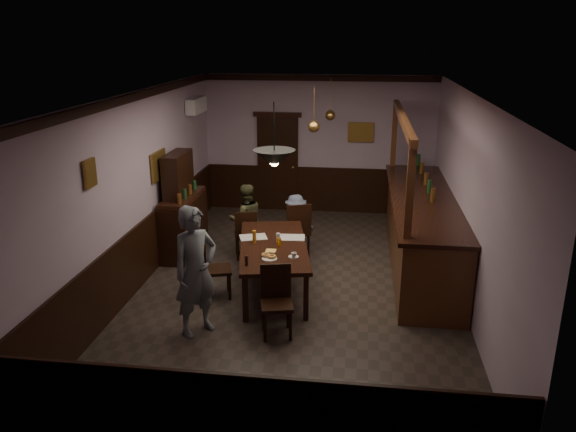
% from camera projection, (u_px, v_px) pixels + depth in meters
% --- Properties ---
extents(room, '(5.01, 8.01, 3.01)m').
position_uv_depth(room, '(298.00, 195.00, 8.47)').
color(room, '#2D2621').
rests_on(room, ground).
extents(dining_table, '(1.39, 2.35, 0.75)m').
position_uv_depth(dining_table, '(273.00, 248.00, 8.60)').
color(dining_table, black).
rests_on(dining_table, ground).
extents(chair_far_left, '(0.48, 0.48, 0.90)m').
position_uv_depth(chair_far_left, '(246.00, 232.00, 9.85)').
color(chair_far_left, black).
rests_on(chair_far_left, ground).
extents(chair_far_right, '(0.56, 0.56, 1.02)m').
position_uv_depth(chair_far_right, '(298.00, 228.00, 9.87)').
color(chair_far_right, black).
rests_on(chair_far_right, ground).
extents(chair_near, '(0.49, 0.49, 0.94)m').
position_uv_depth(chair_near, '(276.00, 297.00, 7.40)').
color(chair_near, black).
rests_on(chair_near, ground).
extents(chair_side, '(0.50, 0.50, 0.93)m').
position_uv_depth(chair_side, '(212.00, 265.00, 8.41)').
color(chair_side, black).
rests_on(chair_side, ground).
extents(person_standing, '(0.74, 0.76, 1.76)m').
position_uv_depth(person_standing, '(196.00, 271.00, 7.30)').
color(person_standing, slate).
rests_on(person_standing, ground).
extents(person_seated_left, '(0.78, 0.71, 1.29)m').
position_uv_depth(person_seated_left, '(246.00, 219.00, 10.06)').
color(person_seated_left, '#46472A').
rests_on(person_seated_left, ground).
extents(person_seated_right, '(0.81, 0.69, 1.08)m').
position_uv_depth(person_seated_right, '(296.00, 224.00, 10.14)').
color(person_seated_right, slate).
rests_on(person_seated_right, ground).
extents(newspaper_left, '(0.49, 0.42, 0.01)m').
position_uv_depth(newspaper_left, '(253.00, 237.00, 8.87)').
color(newspaper_left, silver).
rests_on(newspaper_left, dining_table).
extents(newspaper_right, '(0.44, 0.33, 0.01)m').
position_uv_depth(newspaper_right, '(291.00, 237.00, 8.86)').
color(newspaper_right, silver).
rests_on(newspaper_right, dining_table).
extents(napkin, '(0.18, 0.18, 0.00)m').
position_uv_depth(napkin, '(271.00, 251.00, 8.33)').
color(napkin, '#FAC15C').
rests_on(napkin, dining_table).
extents(saucer, '(0.15, 0.15, 0.01)m').
position_uv_depth(saucer, '(293.00, 257.00, 8.09)').
color(saucer, white).
rests_on(saucer, dining_table).
extents(coffee_cup, '(0.09, 0.09, 0.07)m').
position_uv_depth(coffee_cup, '(294.00, 255.00, 8.04)').
color(coffee_cup, white).
rests_on(coffee_cup, saucer).
extents(pastry_plate, '(0.22, 0.22, 0.01)m').
position_uv_depth(pastry_plate, '(269.00, 259.00, 8.02)').
color(pastry_plate, white).
rests_on(pastry_plate, dining_table).
extents(pastry_ring_a, '(0.13, 0.13, 0.04)m').
position_uv_depth(pastry_ring_a, '(266.00, 255.00, 8.09)').
color(pastry_ring_a, '#C68C47').
rests_on(pastry_ring_a, pastry_plate).
extents(pastry_ring_b, '(0.13, 0.13, 0.04)m').
position_uv_depth(pastry_ring_b, '(272.00, 256.00, 8.03)').
color(pastry_ring_b, '#C68C47').
rests_on(pastry_ring_b, pastry_plate).
extents(soda_can, '(0.07, 0.07, 0.12)m').
position_uv_depth(soda_can, '(279.00, 242.00, 8.50)').
color(soda_can, orange).
rests_on(soda_can, dining_table).
extents(beer_glass, '(0.06, 0.06, 0.20)m').
position_uv_depth(beer_glass, '(254.00, 237.00, 8.61)').
color(beer_glass, '#BF721E').
rests_on(beer_glass, dining_table).
extents(water_glass, '(0.06, 0.06, 0.15)m').
position_uv_depth(water_glass, '(278.00, 238.00, 8.64)').
color(water_glass, silver).
rests_on(water_glass, dining_table).
extents(pepper_mill, '(0.04, 0.04, 0.14)m').
position_uv_depth(pepper_mill, '(246.00, 261.00, 7.79)').
color(pepper_mill, black).
rests_on(pepper_mill, dining_table).
extents(sideboard, '(0.50, 1.40, 1.85)m').
position_uv_depth(sideboard, '(182.00, 214.00, 10.05)').
color(sideboard, black).
rests_on(sideboard, ground).
extents(bar_counter, '(1.07, 4.59, 2.57)m').
position_uv_depth(bar_counter, '(421.00, 229.00, 9.56)').
color(bar_counter, '#512915').
rests_on(bar_counter, ground).
extents(door_back, '(0.90, 0.06, 2.10)m').
position_uv_depth(door_back, '(278.00, 164.00, 12.44)').
color(door_back, black).
rests_on(door_back, ground).
extents(ac_unit, '(0.20, 0.85, 0.30)m').
position_uv_depth(ac_unit, '(196.00, 105.00, 11.20)').
color(ac_unit, white).
rests_on(ac_unit, ground).
extents(picture_left_small, '(0.04, 0.28, 0.36)m').
position_uv_depth(picture_left_small, '(90.00, 173.00, 7.06)').
color(picture_left_small, olive).
rests_on(picture_left_small, ground).
extents(picture_left_large, '(0.04, 0.62, 0.48)m').
position_uv_depth(picture_left_large, '(159.00, 165.00, 9.46)').
color(picture_left_large, olive).
rests_on(picture_left_large, ground).
extents(picture_back, '(0.55, 0.04, 0.42)m').
position_uv_depth(picture_back, '(361.00, 132.00, 11.99)').
color(picture_back, olive).
rests_on(picture_back, ground).
extents(pendant_iron, '(0.56, 0.56, 0.84)m').
position_uv_depth(pendant_iron, '(274.00, 158.00, 7.35)').
color(pendant_iron, black).
rests_on(pendant_iron, ground).
extents(pendant_brass_mid, '(0.20, 0.20, 0.81)m').
position_uv_depth(pendant_brass_mid, '(314.00, 127.00, 9.61)').
color(pendant_brass_mid, '#BF8C3F').
rests_on(pendant_brass_mid, ground).
extents(pendant_brass_far, '(0.20, 0.20, 0.81)m').
position_uv_depth(pendant_brass_far, '(330.00, 115.00, 10.89)').
color(pendant_brass_far, '#BF8C3F').
rests_on(pendant_brass_far, ground).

